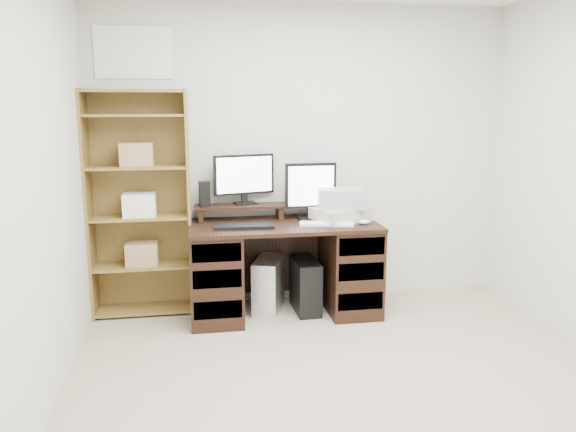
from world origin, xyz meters
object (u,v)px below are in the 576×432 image
object	(u,v)px
bookshelf	(140,202)
monitor_wide	(244,177)
desk	(284,267)
printer	(341,214)
tower_black	(305,285)
monitor_small	(311,189)
tower_silver	(268,284)

from	to	relation	value
bookshelf	monitor_wide	bearing A→B (deg)	3.22
desk	bookshelf	distance (m)	1.26
printer	tower_black	world-z (taller)	printer
monitor_wide	printer	size ratio (longest dim) A/B	1.19
monitor_small	tower_silver	xyz separation A→B (m)	(-0.36, -0.04, -0.78)
printer	tower_black	xyz separation A→B (m)	(-0.29, -0.00, -0.59)
monitor_wide	tower_black	distance (m)	1.03
tower_silver	desk	bearing A→B (deg)	-14.36
monitor_wide	bookshelf	distance (m)	0.86
monitor_small	printer	world-z (taller)	monitor_small
monitor_small	bookshelf	bearing A→B (deg)	173.92
desk	bookshelf	bearing A→B (deg)	169.30
bookshelf	desk	bearing A→B (deg)	-10.70
monitor_small	printer	distance (m)	0.32
printer	tower_black	distance (m)	0.66
monitor_wide	tower_silver	xyz separation A→B (m)	(0.17, -0.19, -0.88)
desk	tower_silver	xyz separation A→B (m)	(-0.12, 0.07, -0.17)
desk	monitor_wide	xyz separation A→B (m)	(-0.29, 0.26, 0.71)
tower_silver	bookshelf	bearing A→B (deg)	-169.12
desk	monitor_wide	size ratio (longest dim) A/B	2.96
monitor_small	printer	xyz separation A→B (m)	(0.23, -0.10, -0.20)
bookshelf	monitor_small	bearing A→B (deg)	-3.99
printer	bookshelf	world-z (taller)	bookshelf
tower_silver	tower_black	bearing A→B (deg)	6.90
bookshelf	printer	bearing A→B (deg)	-7.02
monitor_wide	tower_black	size ratio (longest dim) A/B	1.16
monitor_wide	printer	world-z (taller)	monitor_wide
printer	monitor_small	bearing A→B (deg)	132.10
tower_silver	tower_black	world-z (taller)	tower_silver
desk	monitor_wide	bearing A→B (deg)	137.80
monitor_wide	bookshelf	xyz separation A→B (m)	(-0.84, -0.05, -0.18)
monitor_wide	monitor_small	world-z (taller)	monitor_wide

